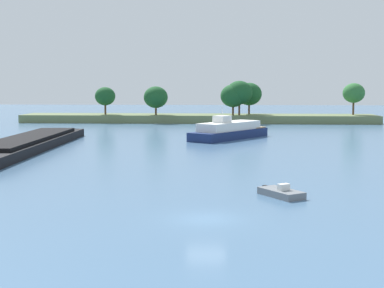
{
  "coord_description": "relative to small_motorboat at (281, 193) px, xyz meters",
  "views": [
    {
      "loc": [
        1.23,
        -35.02,
        8.65
      ],
      "look_at": [
        -2.98,
        34.01,
        1.2
      ],
      "focal_mm": 51.84,
      "sensor_mm": 36.0,
      "label": 1
    }
  ],
  "objects": [
    {
      "name": "treeline_island",
      "position": [
        -8.22,
        84.12,
        2.62
      ],
      "size": [
        80.59,
        10.39,
        9.48
      ],
      "color": "#66754C",
      "rests_on": "ground"
    },
    {
      "name": "small_motorboat",
      "position": [
        0.0,
        0.0,
        0.0
      ],
      "size": [
        3.6,
        4.17,
        1.04
      ],
      "color": "slate",
      "rests_on": "ground"
    },
    {
      "name": "white_riverboat",
      "position": [
        -3.72,
        45.97,
        0.97
      ],
      "size": [
        12.98,
        16.07,
        5.18
      ],
      "color": "navy",
      "rests_on": "ground"
    },
    {
      "name": "ground_plane",
      "position": [
        -5.55,
        -7.56,
        -0.3
      ],
      "size": [
        400.0,
        400.0,
        0.0
      ],
      "primitive_type": "plane",
      "color": "#476B8E"
    },
    {
      "name": "cargo_barge",
      "position": [
        -30.79,
        28.04,
        0.6
      ],
      "size": [
        7.42,
        41.47,
        5.8
      ],
      "color": "black",
      "rests_on": "ground"
    }
  ]
}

